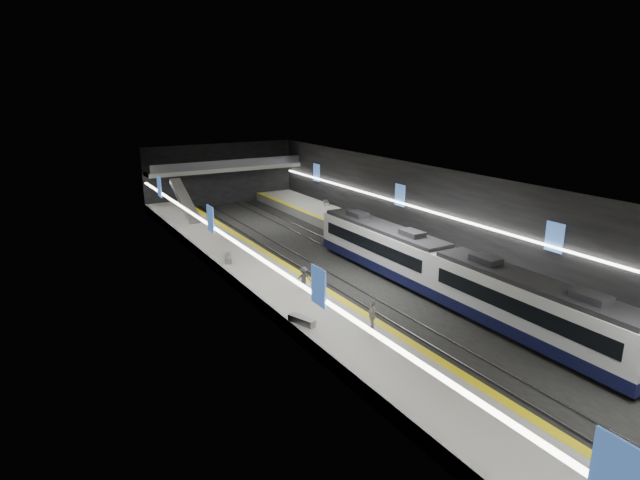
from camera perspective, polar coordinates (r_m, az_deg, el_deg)
ground at (r=42.39m, az=6.11°, el=-4.85°), size 70.00×70.00×0.00m
ceiling at (r=40.25m, az=6.45°, el=5.85°), size 20.00×70.00×0.04m
wall_left at (r=36.34m, az=-6.57°, el=-1.78°), size 0.04×70.00×8.00m
wall_right at (r=47.59m, az=16.05°, el=1.98°), size 0.04×70.00×8.00m
wall_back at (r=71.73m, az=-10.55°, el=6.92°), size 20.00×0.04×8.00m
platform_left at (r=38.53m, az=-2.98°, el=-6.17°), size 5.00×70.00×1.00m
tile_surface_left at (r=38.34m, az=-2.99°, el=-5.47°), size 5.00×70.00×0.02m
tactile_strip_left at (r=39.31m, az=-0.13°, el=-4.87°), size 0.60×70.00×0.02m
platform_right at (r=46.83m, az=13.59°, el=-2.52°), size 5.00×70.00×1.00m
tile_surface_right at (r=46.67m, az=13.63°, el=-1.93°), size 5.00×70.00×0.02m
tactile_strip_right at (r=45.23m, az=11.60°, el=-2.37°), size 0.60×70.00×0.02m
rails at (r=42.37m, az=6.12°, el=-4.77°), size 6.52×70.00×0.12m
train at (r=39.79m, az=13.11°, el=-3.24°), size 2.69×30.04×3.60m
ad_posters at (r=41.79m, az=5.49°, el=1.34°), size 19.94×53.50×2.20m
cove_light_left at (r=36.47m, az=-6.27°, el=-2.03°), size 0.25×68.60×0.12m
cove_light_right at (r=47.50m, az=15.87°, el=1.72°), size 0.25×68.60×0.12m
mezzanine_bridge at (r=69.65m, az=-10.01°, el=7.55°), size 20.00×3.00×1.50m
escalator at (r=61.24m, az=-14.23°, el=4.11°), size 1.20×7.50×3.92m
bench_left_near at (r=33.20m, az=-1.95°, el=-8.58°), size 1.14×1.95×0.46m
bench_left_far at (r=45.32m, az=-9.76°, el=-1.93°), size 1.21×2.08×0.49m
bench_right_near at (r=46.08m, az=17.18°, el=-2.15°), size 1.17×1.97×0.47m
bench_right_far at (r=66.00m, az=0.67°, el=3.96°), size 1.21×1.88×0.45m
passenger_right_a at (r=36.18m, az=29.54°, el=-7.57°), size 0.61×0.73×1.70m
passenger_left_a at (r=32.39m, az=5.54°, el=-7.97°), size 0.76×1.16×1.83m
passenger_left_b at (r=38.32m, az=-1.78°, el=-4.12°), size 1.24×0.94×1.70m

